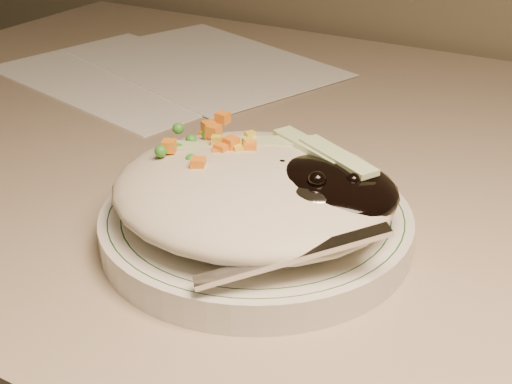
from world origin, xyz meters
The scene contains 5 objects.
desk centered at (0.00, 1.38, 0.54)m, with size 1.40×0.70×0.74m.
plate centered at (-0.11, 1.22, 0.75)m, with size 0.21×0.21×0.02m, color silver.
plate_rim centered at (-0.11, 1.22, 0.76)m, with size 0.20×0.20×0.00m.
meal centered at (-0.11, 1.22, 0.78)m, with size 0.20×0.19×0.05m.
papers centered at (-0.39, 1.50, 0.74)m, with size 0.39×0.36×0.00m.
Camera 1 is at (0.10, 0.85, 1.00)m, focal length 50.00 mm.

